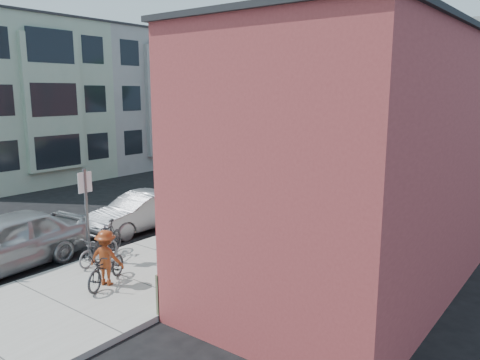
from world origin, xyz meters
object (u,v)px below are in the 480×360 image
Objects in this scene: car_0 at (2,243)px; car_3 at (324,163)px; patio_chair_b at (190,268)px; car_2 at (261,176)px; parking_meter_far at (318,170)px; tree_leafy_mid at (362,80)px; utility_pole_near at (268,85)px; tree_bare at (308,142)px; sign_post at (86,207)px; parked_bike_b at (99,249)px; cyclist at (106,258)px; parked_bike_a at (108,240)px; patio_chair_a at (194,271)px; car_1 at (141,212)px; patron_grey at (220,250)px; bus at (353,136)px; patron_green at (274,222)px; parking_meter_near at (183,207)px; tree_leafy_far at (416,68)px.

car_3 is at bearing 84.53° from car_0.
patio_chair_b is at bearing 19.26° from car_0.
car_2 is 6.26m from car_3.
parking_meter_far is 0.16× the size of tree_leafy_mid.
utility_pole_near is at bearing -74.23° from car_3.
tree_bare is at bearing 83.55° from patio_chair_b.
sign_post is 1.79× the size of parked_bike_b.
patio_chair_b is 2.18m from cyclist.
tree_bare is 0.89× the size of car_2.
tree_bare reaches higher than parking_meter_far.
tree_leafy_mid is 4.16× the size of parked_bike_a.
parking_meter_far is 1.41× the size of patio_chair_a.
patio_chair_b is 5.94m from car_1.
patron_grey is at bearing -78.53° from tree_leafy_mid.
car_3 is at bearing 94.98° from sign_post.
sign_post is at bearing -83.40° from bus.
car_1 is 0.75× the size of car_3.
parked_bike_b is (-0.13, -11.99, -2.16)m from tree_bare.
car_0 is at bearing -176.89° from patio_chair_b.
tree_leafy_mid is at bearing 178.84° from patron_green.
patron_green reaches higher than parked_bike_b.
bus is (-5.27, 26.49, 0.33)m from parking_meter_near.
tree_leafy_mid is 14.37m from bus.
parked_bike_a is 30.47m from bus.
utility_pole_near is 6.81× the size of cyclist.
patio_chair_b is 12.21m from car_2.
patron_grey is 17.24m from car_3.
car_0 reaches higher than parked_bike_b.
tree_leafy_far is 28.13m from patio_chair_a.
parking_meter_far reaches higher than patio_chair_b.
bus reaches higher than parking_meter_far.
parking_meter_near is 14.93m from tree_leafy_mid.
parked_bike_b is (-3.19, -0.48, -0.03)m from patio_chair_b.
patio_chair_a is at bearing -58.04° from car_2.
tree_bare is 0.90× the size of car_3.
car_0 is at bearing -54.38° from patron_green.
patron_grey is at bearing -9.31° from patron_green.
cyclist reaches higher than parked_bike_a.
utility_pole_near is 1.76× the size of car_3.
car_2 reaches higher than parked_bike_b.
sign_post is 0.56× the size of car_0.
tree_bare is 11.35m from patron_grey.
tree_leafy_mid reaches higher than tree_bare.
parking_meter_near is 3.50m from parked_bike_a.
tree_bare is 3.29× the size of parked_bike_b.
patio_chair_a is at bearing -3.83° from parked_bike_b.
sign_post is at bearing -75.72° from car_2.
tree_leafy_mid is at bearing -68.16° from bus.
utility_pole_near is 12.04m from car_0.
parked_bike_b is at bearing -88.31° from parking_meter_far.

